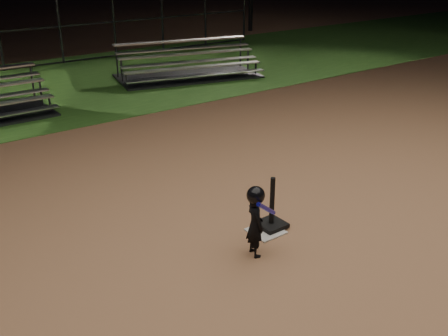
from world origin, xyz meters
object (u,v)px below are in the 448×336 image
Objects in this scene: child_batter at (255,219)px; batting_tee at (271,218)px; home_plate at (266,231)px; bleacher_right at (188,71)px.

batting_tee is at bearing -45.48° from child_batter.
batting_tee is at bearing 18.71° from home_plate.
bleacher_right reaches higher than home_plate.
bleacher_right reaches higher than batting_tee.
batting_tee is at bearing -101.83° from bleacher_right.
child_batter is 10.21m from bleacher_right.
child_batter is at bearing -144.98° from home_plate.
home_plate is at bearing -102.46° from bleacher_right.
home_plate is 9.66m from bleacher_right.
home_plate is 0.80m from child_batter.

